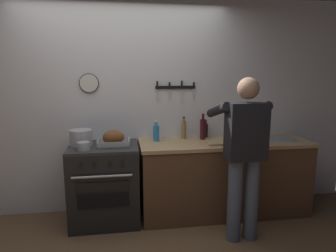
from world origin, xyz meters
The scene contains 12 objects.
wall_back centered at (0.00, 1.35, 1.30)m, with size 6.00×0.13×2.60m.
counter_block centered at (1.21, 0.99, 0.46)m, with size 2.03×0.65×0.90m.
stove centered at (-0.22, 0.99, 0.45)m, with size 0.76×0.67×0.90m.
person_cook centered at (1.19, 0.40, 0.95)m, with size 0.51×0.63×1.66m.
roasting_pan centered at (-0.11, 0.97, 0.98)m, with size 0.35×0.26×0.17m.
stock_pot centered at (-0.47, 1.04, 0.99)m, with size 0.25×0.25×0.18m.
saucepan centered at (-0.41, 0.82, 0.94)m, with size 0.13×0.13×0.09m.
cutting_board centered at (1.13, 0.89, 0.91)m, with size 0.36×0.24×0.02m, color tan.
bottle_soy_sauce centered at (1.03, 1.24, 0.99)m, with size 0.06×0.06×0.22m.
bottle_vinegar centered at (0.74, 1.20, 1.01)m, with size 0.06×0.06×0.27m.
bottle_dish_soap centered at (0.39, 1.12, 1.00)m, with size 0.07×0.07×0.24m.
bottle_wine_red centered at (0.96, 1.12, 1.03)m, with size 0.07×0.07×0.32m.
Camera 1 is at (0.02, -2.25, 1.69)m, focal length 31.16 mm.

